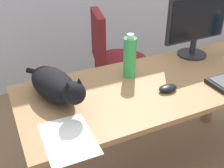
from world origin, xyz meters
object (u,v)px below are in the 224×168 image
at_px(cat, 55,85).
at_px(office_chair, 115,74).
at_px(monitor, 197,24).
at_px(water_bottle, 130,57).
at_px(computer_mouse, 168,88).

bearing_deg(cat, office_chair, 44.08).
distance_m(monitor, water_bottle, 0.56).
relative_size(office_chair, water_bottle, 3.60).
bearing_deg(monitor, computer_mouse, -143.41).
height_order(office_chair, computer_mouse, office_chair).
bearing_deg(water_bottle, cat, -173.38).
relative_size(computer_mouse, water_bottle, 0.41).
distance_m(computer_mouse, water_bottle, 0.29).
height_order(monitor, cat, monitor).
bearing_deg(office_chair, water_bottle, -107.79).
bearing_deg(computer_mouse, office_chair, 84.80).
xyz_separation_m(monitor, computer_mouse, (-0.43, -0.32, -0.21)).
distance_m(cat, water_bottle, 0.47).
bearing_deg(water_bottle, monitor, 8.12).
relative_size(cat, computer_mouse, 5.48).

